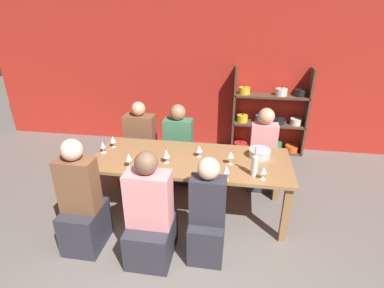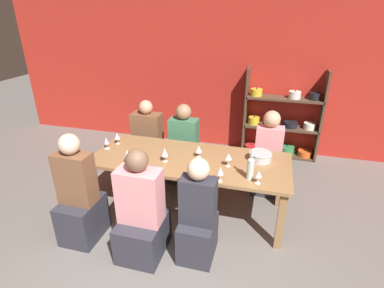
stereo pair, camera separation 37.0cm
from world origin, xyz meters
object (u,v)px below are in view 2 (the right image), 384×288
object	(u,v)px
wine_glass_red_e	(165,152)
person_far_a	(267,161)
wine_bottle_green	(251,167)
wine_glass_red_c	(229,157)
wine_glass_red_a	(220,171)
mixing_bowl	(260,156)
person_near_c	(80,201)
person_far_c	(184,152)
person_far_b	(148,147)
shelf_unit	(281,125)
person_near_b	(198,221)
cell_phone	(140,158)
wine_glass_white_a	(117,136)
person_near_a	(142,218)
wine_glass_red_d	(199,149)
wine_glass_white_b	(127,154)
wine_glass_empty_a	(106,141)
wine_glass_red_b	(259,174)

from	to	relation	value
wine_glass_red_e	person_far_a	bearing A→B (deg)	37.41
wine_bottle_green	wine_glass_red_c	bearing A→B (deg)	141.13
wine_glass_red_a	wine_glass_red_c	world-z (taller)	wine_glass_red_a
wine_bottle_green	wine_glass_red_e	xyz separation A→B (m)	(-1.02, 0.14, -0.02)
mixing_bowl	person_near_c	world-z (taller)	person_near_c
wine_glass_red_e	person_far_c	size ratio (longest dim) A/B	0.15
person_far_a	person_far_b	distance (m)	1.84
mixing_bowl	wine_glass_red_e	size ratio (longest dim) A/B	1.59
mixing_bowl	person_far_b	bearing A→B (deg)	160.17
wine_glass_red_c	person_far_c	distance (m)	1.26
shelf_unit	person_far_a	size ratio (longest dim) A/B	1.28
person_near_b	person_near_c	size ratio (longest dim) A/B	0.90
wine_glass_red_c	cell_phone	size ratio (longest dim) A/B	1.05
wine_glass_red_c	person_far_a	xyz separation A→B (m)	(0.44, 0.83, -0.42)
wine_bottle_green	mixing_bowl	bearing A→B (deg)	80.34
cell_phone	mixing_bowl	bearing A→B (deg)	13.13
person_near_b	person_far_b	world-z (taller)	person_far_b
wine_glass_white_a	wine_glass_red_e	bearing A→B (deg)	-21.68
person_near_a	person_far_c	bearing A→B (deg)	91.35
wine_glass_red_d	cell_phone	xyz separation A→B (m)	(-0.69, -0.22, -0.10)
wine_glass_white_a	person_far_a	distance (m)	2.12
wine_glass_red_a	wine_glass_white_a	xyz separation A→B (m)	(-1.52, 0.59, -0.01)
wine_glass_white_a	wine_glass_white_b	xyz separation A→B (m)	(0.40, -0.50, 0.02)
person_far_a	person_far_b	bearing A→B (deg)	-1.78
wine_bottle_green	wine_glass_white_a	world-z (taller)	wine_bottle_green
wine_glass_red_d	wine_glass_empty_a	bearing A→B (deg)	-175.95
wine_bottle_green	wine_glass_red_c	size ratio (longest dim) A/B	2.12
wine_glass_red_d	person_near_a	bearing A→B (deg)	-111.87
person_far_c	mixing_bowl	bearing A→B (deg)	152.27
wine_glass_red_d	wine_glass_white_b	distance (m)	0.86
cell_phone	person_near_b	world-z (taller)	person_near_b
wine_glass_red_a	person_near_b	bearing A→B (deg)	-116.44
shelf_unit	wine_glass_white_b	world-z (taller)	shelf_unit
shelf_unit	person_far_c	world-z (taller)	shelf_unit
wine_glass_white_a	wine_glass_red_d	xyz separation A→B (m)	(1.16, -0.10, -0.01)
wine_glass_red_a	person_near_a	xyz separation A→B (m)	(-0.73, -0.43, -0.43)
wine_glass_red_a	cell_phone	size ratio (longest dim) A/B	1.10
shelf_unit	person_near_c	size ratio (longest dim) A/B	1.20
wine_glass_red_b	shelf_unit	bearing A→B (deg)	83.86
person_far_a	person_far_c	bearing A→B (deg)	-1.45
shelf_unit	wine_bottle_green	xyz separation A→B (m)	(-0.35, -2.29, 0.31)
wine_glass_white_a	person_far_a	bearing A→B (deg)	16.60
wine_glass_red_c	wine_glass_empty_a	world-z (taller)	wine_glass_red_c
mixing_bowl	person_near_a	xyz separation A→B (m)	(-1.11, -1.04, -0.36)
shelf_unit	person_near_b	size ratio (longest dim) A/B	1.34
wine_glass_red_b	person_far_a	world-z (taller)	person_far_a
wine_glass_red_a	wine_glass_red_b	world-z (taller)	wine_glass_red_a
mixing_bowl	wine_glass_red_c	bearing A→B (deg)	-143.95
person_near_a	person_far_b	xyz separation A→B (m)	(-0.64, 1.67, -0.02)
wine_glass_empty_a	person_far_c	world-z (taller)	person_far_c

